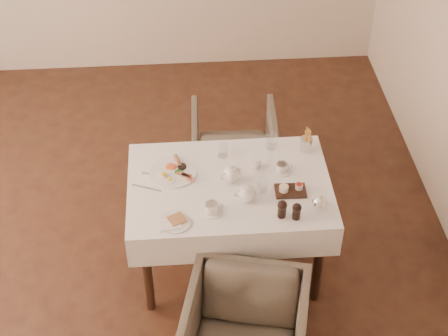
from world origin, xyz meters
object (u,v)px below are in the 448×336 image
object	(u,v)px
table	(229,197)
armchair_far	(234,147)
armchair_near	(245,336)
breakfast_plate	(173,171)
teapot_centre	(232,173)

from	to	relation	value
table	armchair_far	size ratio (longest dim) A/B	1.95
armchair_near	breakfast_plate	xyz separation A→B (m)	(-0.38, 0.96, 0.45)
armchair_far	table	bearing A→B (deg)	85.41
armchair_near	table	bearing A→B (deg)	105.26
breakfast_plate	teapot_centre	xyz separation A→B (m)	(0.37, -0.10, 0.05)
armchair_near	armchair_far	bearing A→B (deg)	100.70
table	teapot_centre	size ratio (longest dim) A/B	8.20
armchair_near	armchair_far	distance (m)	1.75
teapot_centre	armchair_far	bearing A→B (deg)	59.53
table	breakfast_plate	world-z (taller)	breakfast_plate
armchair_far	armchair_near	bearing A→B (deg)	89.53
breakfast_plate	armchair_far	bearing A→B (deg)	68.06
armchair_near	breakfast_plate	bearing A→B (deg)	124.75
armchair_far	teapot_centre	world-z (taller)	teapot_centre
armchair_near	armchair_far	world-z (taller)	armchair_near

